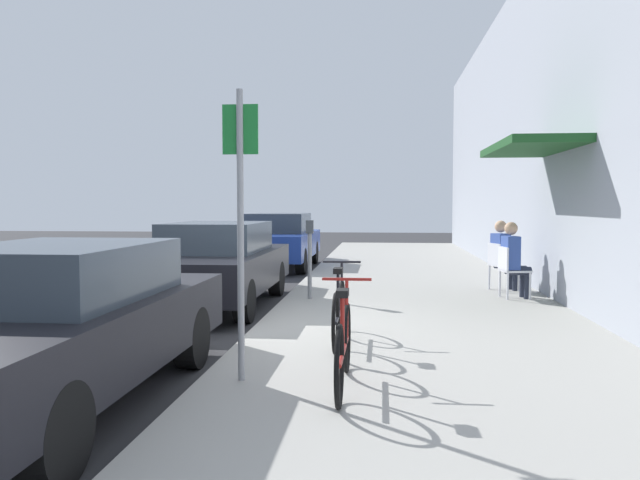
{
  "coord_description": "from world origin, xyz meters",
  "views": [
    {
      "loc": [
        1.66,
        -7.89,
        1.71
      ],
      "look_at": [
        0.09,
        7.85,
        0.8
      ],
      "focal_mm": 35.07,
      "sensor_mm": 36.0,
      "label": 1
    }
  ],
  "objects_px": {
    "bicycle_1": "(339,312)",
    "bicycle_0": "(344,347)",
    "street_sign": "(240,212)",
    "seated_patron_0": "(514,257)",
    "parked_car_1": "(216,263)",
    "cafe_chair_0": "(510,268)",
    "parking_meter": "(310,253)",
    "seated_patron_1": "(503,253)",
    "parked_car_0": "(51,323)",
    "parked_car_2": "(279,240)",
    "cafe_chair_1": "(500,263)"
  },
  "relations": [
    {
      "from": "seated_patron_1",
      "to": "street_sign",
      "type": "bearing_deg",
      "value": -119.03
    },
    {
      "from": "cafe_chair_0",
      "to": "seated_patron_0",
      "type": "bearing_deg",
      "value": 8.85
    },
    {
      "from": "parking_meter",
      "to": "bicycle_1",
      "type": "relative_size",
      "value": 0.77
    },
    {
      "from": "parked_car_2",
      "to": "cafe_chair_1",
      "type": "bearing_deg",
      "value": -43.93
    },
    {
      "from": "cafe_chair_0",
      "to": "seated_patron_1",
      "type": "bearing_deg",
      "value": 86.42
    },
    {
      "from": "cafe_chair_0",
      "to": "cafe_chair_1",
      "type": "height_order",
      "value": "same"
    },
    {
      "from": "cafe_chair_0",
      "to": "parked_car_1",
      "type": "bearing_deg",
      "value": -172.74
    },
    {
      "from": "parking_meter",
      "to": "cafe_chair_1",
      "type": "bearing_deg",
      "value": 21.9
    },
    {
      "from": "parking_meter",
      "to": "cafe_chair_0",
      "type": "relative_size",
      "value": 1.52
    },
    {
      "from": "parked_car_0",
      "to": "parked_car_2",
      "type": "height_order",
      "value": "parked_car_2"
    },
    {
      "from": "seated_patron_1",
      "to": "parked_car_2",
      "type": "bearing_deg",
      "value": 136.52
    },
    {
      "from": "seated_patron_0",
      "to": "cafe_chair_1",
      "type": "distance_m",
      "value": 0.96
    },
    {
      "from": "street_sign",
      "to": "bicycle_0",
      "type": "xyz_separation_m",
      "value": [
        0.93,
        -0.17,
        -1.16
      ]
    },
    {
      "from": "cafe_chair_1",
      "to": "seated_patron_1",
      "type": "xyz_separation_m",
      "value": [
        0.06,
        0.02,
        0.19
      ]
    },
    {
      "from": "parking_meter",
      "to": "bicycle_0",
      "type": "height_order",
      "value": "parking_meter"
    },
    {
      "from": "street_sign",
      "to": "cafe_chair_0",
      "type": "xyz_separation_m",
      "value": [
        3.42,
        5.3,
        -1.02
      ]
    },
    {
      "from": "parked_car_0",
      "to": "seated_patron_1",
      "type": "bearing_deg",
      "value": 53.83
    },
    {
      "from": "seated_patron_1",
      "to": "bicycle_0",
      "type": "bearing_deg",
      "value": -111.56
    },
    {
      "from": "parking_meter",
      "to": "seated_patron_0",
      "type": "relative_size",
      "value": 1.02
    },
    {
      "from": "parked_car_0",
      "to": "seated_patron_1",
      "type": "xyz_separation_m",
      "value": [
        4.98,
        6.81,
        0.1
      ]
    },
    {
      "from": "parked_car_2",
      "to": "cafe_chair_0",
      "type": "height_order",
      "value": "parked_car_2"
    },
    {
      "from": "bicycle_1",
      "to": "parked_car_1",
      "type": "bearing_deg",
      "value": 126.24
    },
    {
      "from": "bicycle_1",
      "to": "bicycle_0",
      "type": "bearing_deg",
      "value": -84.75
    },
    {
      "from": "seated_patron_0",
      "to": "parked_car_0",
      "type": "bearing_deg",
      "value": -130.37
    },
    {
      "from": "parked_car_1",
      "to": "seated_patron_0",
      "type": "bearing_deg",
      "value": 7.28
    },
    {
      "from": "parking_meter",
      "to": "seated_patron_1",
      "type": "relative_size",
      "value": 1.02
    },
    {
      "from": "bicycle_0",
      "to": "seated_patron_0",
      "type": "height_order",
      "value": "seated_patron_0"
    },
    {
      "from": "seated_patron_0",
      "to": "seated_patron_1",
      "type": "xyz_separation_m",
      "value": [
        0.0,
        0.95,
        0.0
      ]
    },
    {
      "from": "parked_car_0",
      "to": "parked_car_1",
      "type": "height_order",
      "value": "parked_car_1"
    },
    {
      "from": "street_sign",
      "to": "seated_patron_0",
      "type": "bearing_deg",
      "value": 56.79
    },
    {
      "from": "parking_meter",
      "to": "street_sign",
      "type": "height_order",
      "value": "street_sign"
    },
    {
      "from": "parked_car_2",
      "to": "parking_meter",
      "type": "distance_m",
      "value": 6.29
    },
    {
      "from": "street_sign",
      "to": "cafe_chair_0",
      "type": "bearing_deg",
      "value": 57.2
    },
    {
      "from": "parked_car_2",
      "to": "seated_patron_0",
      "type": "height_order",
      "value": "parked_car_2"
    },
    {
      "from": "bicycle_0",
      "to": "cafe_chair_0",
      "type": "bearing_deg",
      "value": 65.59
    },
    {
      "from": "parked_car_1",
      "to": "street_sign",
      "type": "distance_m",
      "value": 4.99
    },
    {
      "from": "bicycle_0",
      "to": "cafe_chair_1",
      "type": "distance_m",
      "value": 6.88
    },
    {
      "from": "parking_meter",
      "to": "parked_car_2",
      "type": "bearing_deg",
      "value": 104.27
    },
    {
      "from": "bicycle_0",
      "to": "cafe_chair_0",
      "type": "height_order",
      "value": "bicycle_0"
    },
    {
      "from": "seated_patron_0",
      "to": "parked_car_1",
      "type": "bearing_deg",
      "value": -172.72
    },
    {
      "from": "bicycle_1",
      "to": "cafe_chair_1",
      "type": "xyz_separation_m",
      "value": [
        2.65,
        4.67,
        0.14
      ]
    },
    {
      "from": "parking_meter",
      "to": "seated_patron_1",
      "type": "bearing_deg",
      "value": 21.86
    },
    {
      "from": "bicycle_1",
      "to": "cafe_chair_0",
      "type": "xyz_separation_m",
      "value": [
        2.64,
        3.73,
        0.14
      ]
    },
    {
      "from": "cafe_chair_0",
      "to": "parking_meter",
      "type": "bearing_deg",
      "value": -173.04
    },
    {
      "from": "seated_patron_0",
      "to": "cafe_chair_1",
      "type": "height_order",
      "value": "seated_patron_0"
    },
    {
      "from": "parking_meter",
      "to": "bicycle_1",
      "type": "bearing_deg",
      "value": -77.7
    },
    {
      "from": "bicycle_0",
      "to": "seated_patron_1",
      "type": "distance_m",
      "value": 6.93
    },
    {
      "from": "parked_car_1",
      "to": "parked_car_0",
      "type": "bearing_deg",
      "value": -90.0
    },
    {
      "from": "parked_car_1",
      "to": "cafe_chair_1",
      "type": "xyz_separation_m",
      "value": [
        4.92,
        1.57,
        -0.1
      ]
    },
    {
      "from": "parked_car_2",
      "to": "cafe_chair_1",
      "type": "relative_size",
      "value": 5.06
    }
  ]
}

